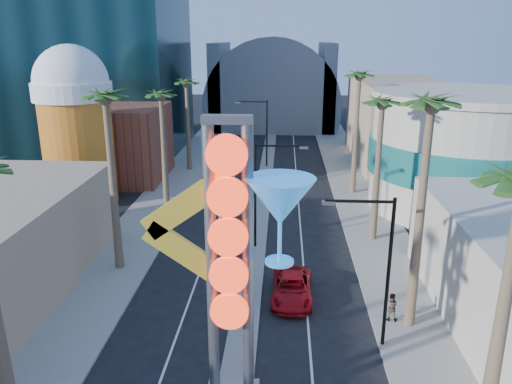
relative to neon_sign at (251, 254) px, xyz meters
name	(u,v)px	position (x,y,z in m)	size (l,w,h in m)	color
sidewalk_west	(173,187)	(-10.32, 32.04, -7.23)	(5.00, 100.00, 0.15)	gray
sidewalk_east	(356,190)	(8.68, 32.04, -7.23)	(5.00, 100.00, 0.15)	gray
median	(265,180)	(-0.82, 35.04, -7.23)	(1.60, 84.00, 0.15)	gray
brick_filler_west	(118,143)	(-16.82, 35.04, -3.31)	(10.00, 10.00, 8.00)	brown
filler_east	(397,121)	(15.18, 45.04, -2.31)	(10.00, 20.00, 10.00)	tan
beer_mug	(75,120)	(-17.82, 27.04, 0.54)	(7.00, 7.00, 14.50)	orange
turquoise_building	(464,152)	(17.18, 27.04, -2.06)	(16.60, 16.60, 10.60)	#B2AE97
canopy	(273,101)	(-0.82, 69.04, -3.00)	(22.00, 16.00, 22.00)	slate
neon_sign	(251,254)	(0.00, 0.00, 0.00)	(6.53, 2.60, 12.55)	gray
streetlight_0	(263,186)	(-0.27, 17.04, -2.43)	(3.79, 0.25, 8.00)	black
streetlight_1	(262,127)	(-1.36, 41.04, -2.43)	(3.79, 0.25, 8.00)	black
streetlight_2	(380,260)	(5.91, 5.04, -2.47)	(3.45, 0.25, 8.00)	black
palm_1	(106,109)	(-9.82, 13.04, 3.52)	(2.40, 2.40, 12.70)	brown
palm_2	(161,102)	(-9.82, 27.04, 2.17)	(2.40, 2.40, 11.20)	brown
palm_3	(186,88)	(-9.82, 39.04, 2.17)	(2.40, 2.40, 11.20)	brown
palm_5	(430,121)	(8.18, 7.04, 3.96)	(2.40, 2.40, 13.20)	brown
palm_6	(382,112)	(8.18, 19.04, 2.62)	(2.40, 2.40, 11.70)	brown
palm_7	(359,84)	(8.18, 31.04, 3.52)	(2.40, 2.40, 12.70)	brown
red_pickup	(292,288)	(1.82, 9.63, -6.59)	(2.39, 5.19, 1.44)	#AB0D13
pedestrian_b	(391,307)	(7.21, 7.34, -6.35)	(0.78, 0.61, 1.62)	gray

